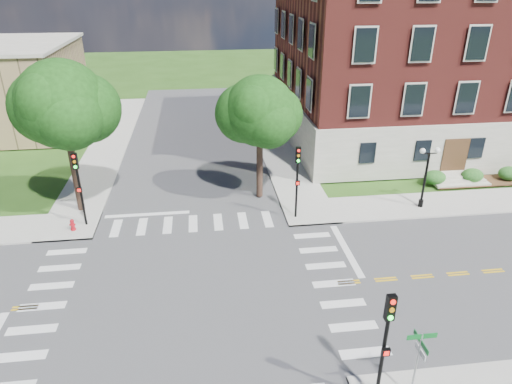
{
  "coord_description": "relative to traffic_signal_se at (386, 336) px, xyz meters",
  "views": [
    {
      "loc": [
        0.83,
        -18.48,
        14.45
      ],
      "look_at": [
        3.75,
        4.74,
        3.2
      ],
      "focal_mm": 32.0,
      "sensor_mm": 36.0,
      "label": 1
    }
  ],
  "objects": [
    {
      "name": "ground",
      "position": [
        -6.76,
        7.16,
        -3.19
      ],
      "size": [
        160.0,
        160.0,
        0.0
      ],
      "primitive_type": "plane",
      "color": "#274A15",
      "rests_on": "ground"
    },
    {
      "name": "road_ew",
      "position": [
        -6.76,
        7.16,
        -3.18
      ],
      "size": [
        90.0,
        12.0,
        0.01
      ],
      "primitive_type": "cube",
      "color": "#3D3D3F",
      "rests_on": "ground"
    },
    {
      "name": "road_ns",
      "position": [
        -6.76,
        7.16,
        -3.18
      ],
      "size": [
        12.0,
        90.0,
        0.01
      ],
      "primitive_type": "cube",
      "color": "#3D3D3F",
      "rests_on": "ground"
    },
    {
      "name": "sidewalk_ne",
      "position": [
        8.61,
        22.53,
        -3.13
      ],
      "size": [
        34.0,
        34.0,
        0.12
      ],
      "color": "#9E9B93",
      "rests_on": "ground"
    },
    {
      "name": "crosswalk_east",
      "position": [
        0.44,
        7.16,
        -3.19
      ],
      "size": [
        2.2,
        10.2,
        0.02
      ],
      "primitive_type": null,
      "color": "silver",
      "rests_on": "ground"
    },
    {
      "name": "stop_bar_east",
      "position": [
        2.04,
        10.16,
        -3.19
      ],
      "size": [
        0.4,
        5.5,
        0.0
      ],
      "primitive_type": "cube",
      "color": "silver",
      "rests_on": "ground"
    },
    {
      "name": "main_building",
      "position": [
        17.23,
        29.15,
        5.15
      ],
      "size": [
        30.6,
        22.4,
        16.5
      ],
      "color": "#9F9D8C",
      "rests_on": "ground"
    },
    {
      "name": "tree_c",
      "position": [
        -14.2,
        17.1,
        4.08
      ],
      "size": [
        5.45,
        5.45,
        9.89
      ],
      "color": "black",
      "rests_on": "ground"
    },
    {
      "name": "tree_d",
      "position": [
        -2.04,
        17.63,
        3.1
      ],
      "size": [
        4.71,
        4.71,
        8.54
      ],
      "color": "black",
      "rests_on": "ground"
    },
    {
      "name": "traffic_signal_se",
      "position": [
        0.0,
        0.0,
        0.0
      ],
      "size": [
        0.33,
        0.36,
        4.8
      ],
      "color": "black",
      "rests_on": "ground"
    },
    {
      "name": "traffic_signal_ne",
      "position": [
        -0.12,
        14.24,
        0.0
      ],
      "size": [
        0.36,
        0.41,
        4.8
      ],
      "color": "black",
      "rests_on": "ground"
    },
    {
      "name": "traffic_signal_nw",
      "position": [
        -13.45,
        14.91,
        0.0
      ],
      "size": [
        0.34,
        0.38,
        4.8
      ],
      "color": "black",
      "rests_on": "ground"
    },
    {
      "name": "twin_lamp_west",
      "position": [
        8.61,
        14.61,
        -0.66
      ],
      "size": [
        1.36,
        0.36,
        4.23
      ],
      "color": "black",
      "rests_on": "ground"
    },
    {
      "name": "street_sign_pole",
      "position": [
        1.28,
        -0.1,
        -0.88
      ],
      "size": [
        1.1,
        1.1,
        3.1
      ],
      "color": "gray",
      "rests_on": "ground"
    },
    {
      "name": "fire_hydrant",
      "position": [
        -14.1,
        14.28,
        -2.72
      ],
      "size": [
        0.35,
        0.35,
        0.75
      ],
      "color": "#A40C16",
      "rests_on": "ground"
    }
  ]
}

